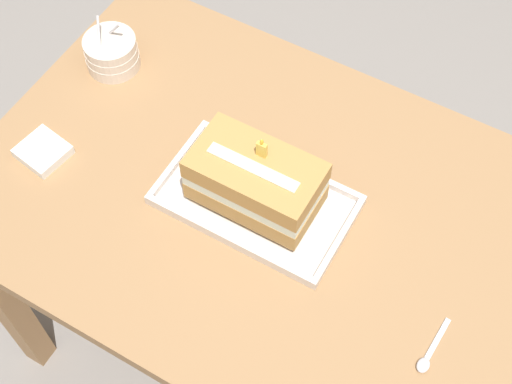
{
  "coord_description": "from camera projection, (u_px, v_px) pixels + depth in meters",
  "views": [
    {
      "loc": [
        0.38,
        -0.66,
        2.0
      ],
      "look_at": [
        0.0,
        -0.01,
        0.8
      ],
      "focal_mm": 51.75,
      "sensor_mm": 36.0,
      "label": 1
    }
  ],
  "objects": [
    {
      "name": "napkin_pile",
      "position": [
        43.0,
        151.0,
        1.5
      ],
      "size": [
        0.1,
        0.1,
        0.02
      ],
      "color": "white",
      "rests_on": "dining_table"
    },
    {
      "name": "dining_table",
      "position": [
        256.0,
        225.0,
        1.55
      ],
      "size": [
        1.13,
        0.8,
        0.77
      ],
      "color": "#9E754C",
      "rests_on": "ground_plane"
    },
    {
      "name": "birthday_cake",
      "position": [
        256.0,
        181.0,
        1.38
      ],
      "size": [
        0.24,
        0.14,
        0.16
      ],
      "color": "#B98848",
      "rests_on": "foil_tray"
    },
    {
      "name": "bowl_stack",
      "position": [
        112.0,
        53.0,
        1.61
      ],
      "size": [
        0.12,
        0.12,
        0.12
      ],
      "color": "silver",
      "rests_on": "dining_table"
    },
    {
      "name": "ground_plane",
      "position": [
        256.0,
        338.0,
        2.1
      ],
      "size": [
        8.0,
        8.0,
        0.0
      ],
      "primitive_type": "plane",
      "color": "gray"
    },
    {
      "name": "foil_tray",
      "position": [
        256.0,
        201.0,
        1.44
      ],
      "size": [
        0.38,
        0.22,
        0.02
      ],
      "color": "silver",
      "rests_on": "dining_table"
    },
    {
      "name": "serving_spoon_near_tray",
      "position": [
        427.0,
        358.0,
        1.28
      ],
      "size": [
        0.02,
        0.12,
        0.01
      ],
      "color": "silver",
      "rests_on": "dining_table"
    }
  ]
}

